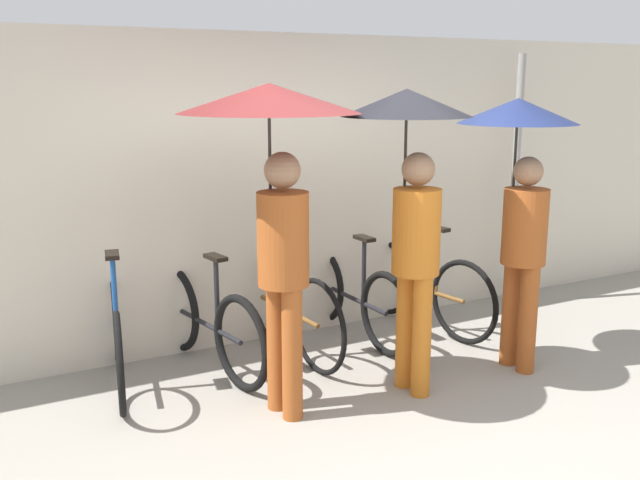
# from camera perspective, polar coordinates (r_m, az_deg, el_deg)

# --- Properties ---
(ground_plane) EXTENTS (30.00, 30.00, 0.00)m
(ground_plane) POSITION_cam_1_polar(r_m,az_deg,el_deg) (4.41, 6.81, -15.88)
(ground_plane) COLOR gray
(back_wall) EXTENTS (10.69, 0.12, 2.47)m
(back_wall) POSITION_cam_1_polar(r_m,az_deg,el_deg) (5.77, -4.76, 3.96)
(back_wall) COLOR beige
(back_wall) RESTS_ON ground
(parked_bicycle_0) EXTENTS (0.48, 1.61, 1.05)m
(parked_bicycle_0) POSITION_cam_1_polar(r_m,az_deg,el_deg) (5.22, -15.94, -7.25)
(parked_bicycle_0) COLOR black
(parked_bicycle_0) RESTS_ON ground
(parked_bicycle_1) EXTENTS (0.47, 1.63, 0.99)m
(parked_bicycle_1) POSITION_cam_1_polar(r_m,az_deg,el_deg) (5.35, -9.11, -6.50)
(parked_bicycle_1) COLOR black
(parked_bicycle_1) RESTS_ON ground
(parked_bicycle_2) EXTENTS (0.44, 1.69, 1.01)m
(parked_bicycle_2) POSITION_cam_1_polar(r_m,az_deg,el_deg) (5.60, -2.92, -5.29)
(parked_bicycle_2) COLOR black
(parked_bicycle_2) RESTS_ON ground
(parked_bicycle_3) EXTENTS (0.44, 1.65, 1.01)m
(parked_bicycle_3) POSITION_cam_1_polar(r_m,az_deg,el_deg) (5.93, 2.54, -4.47)
(parked_bicycle_3) COLOR black
(parked_bicycle_3) RESTS_ON ground
(parked_bicycle_4) EXTENTS (0.45, 1.64, 1.11)m
(parked_bicycle_4) POSITION_cam_1_polar(r_m,az_deg,el_deg) (6.21, 8.07, -3.66)
(parked_bicycle_4) COLOR black
(parked_bicycle_4) RESTS_ON ground
(pedestrian_leading) EXTENTS (1.12, 1.12, 2.08)m
(pedestrian_leading) POSITION_cam_1_polar(r_m,az_deg,el_deg) (4.36, -3.75, 7.20)
(pedestrian_leading) COLOR #9E4C1E
(pedestrian_leading) RESTS_ON ground
(pedestrian_center) EXTENTS (0.87, 0.87, 2.05)m
(pedestrian_center) POSITION_cam_1_polar(r_m,az_deg,el_deg) (4.74, 7.25, 5.79)
(pedestrian_center) COLOR #C66B1E
(pedestrian_center) RESTS_ON ground
(pedestrian_trailing) EXTENTS (0.86, 0.86, 1.98)m
(pedestrian_trailing) POSITION_cam_1_polar(r_m,az_deg,el_deg) (5.30, 15.72, 5.57)
(pedestrian_trailing) COLOR #9E4C1E
(pedestrian_trailing) RESTS_ON ground
(awning_pole) EXTENTS (0.07, 0.07, 2.34)m
(awning_pole) POSITION_cam_1_polar(r_m,az_deg,el_deg) (6.88, 15.32, 4.41)
(awning_pole) COLOR gray
(awning_pole) RESTS_ON ground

